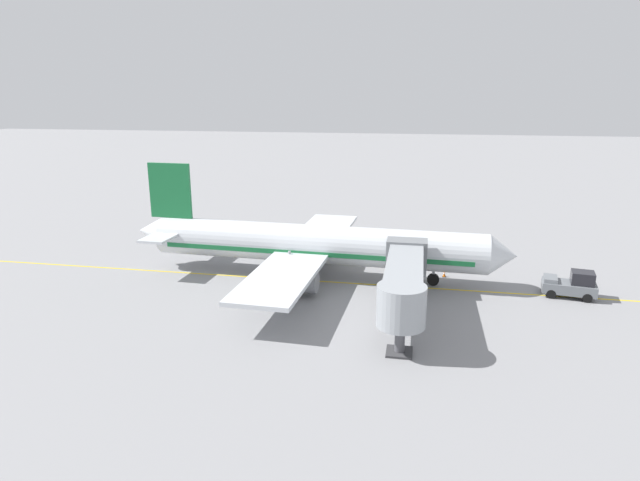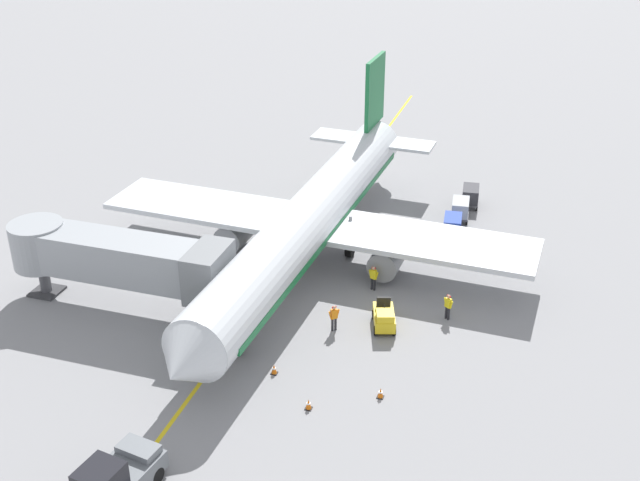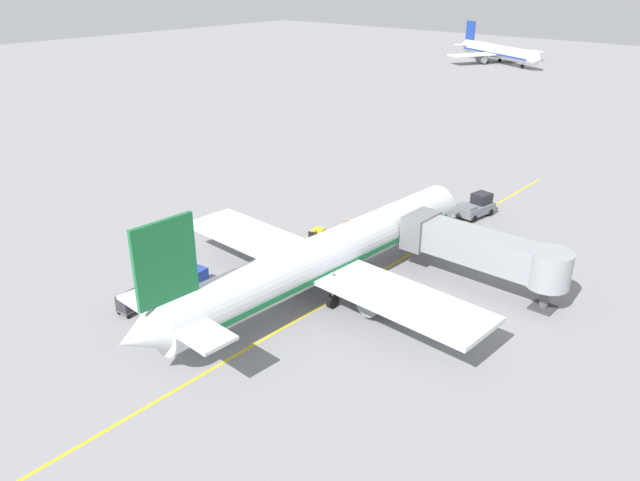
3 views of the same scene
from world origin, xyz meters
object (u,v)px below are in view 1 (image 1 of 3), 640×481
(ground_crew_loader, at_px, (393,259))
(ground_crew_wing_walker, at_px, (344,254))
(pushback_tractor, at_px, (571,285))
(baggage_cart_second_in_train, at_px, (245,239))
(safety_cone_nose_left, at_px, (445,256))
(safety_cone_nose_right, at_px, (466,267))
(safety_cone_wing_tip, at_px, (444,274))
(baggage_tug_lead, at_px, (383,253))
(parked_airliner, at_px, (313,245))
(jet_bridge, at_px, (404,279))
(ground_crew_marshaller, at_px, (367,242))
(baggage_cart_front, at_px, (270,241))
(baggage_cart_third_in_train, at_px, (224,237))

(ground_crew_loader, bearing_deg, ground_crew_wing_walker, -101.24)
(pushback_tractor, distance_m, baggage_cart_second_in_train, 34.61)
(safety_cone_nose_left, height_order, safety_cone_nose_right, same)
(baggage_cart_second_in_train, distance_m, safety_cone_wing_tip, 23.42)
(baggage_tug_lead, bearing_deg, parked_airliner, -43.28)
(safety_cone_nose_left, bearing_deg, jet_bridge, -12.46)
(ground_crew_marshaller, xyz_separation_m, safety_cone_nose_left, (2.04, 8.56, -0.66))
(jet_bridge, xyz_separation_m, safety_cone_nose_right, (-14.12, 5.86, -3.17))
(ground_crew_loader, xyz_separation_m, safety_cone_wing_tip, (1.87, 5.05, -0.66))
(ground_crew_loader, bearing_deg, baggage_cart_front, -107.86)
(parked_airliner, bearing_deg, baggage_cart_front, -141.62)
(parked_airliner, bearing_deg, ground_crew_marshaller, 157.21)
(jet_bridge, distance_m, ground_crew_wing_walker, 16.00)
(baggage_cart_front, bearing_deg, safety_cone_wing_tip, 71.49)
(baggage_tug_lead, relative_size, baggage_cart_second_in_train, 0.93)
(parked_airliner, distance_m, safety_cone_wing_tip, 13.09)
(ground_crew_marshaller, distance_m, safety_cone_nose_left, 8.82)
(jet_bridge, bearing_deg, baggage_cart_third_in_train, -130.42)
(baggage_cart_front, xyz_separation_m, ground_crew_wing_walker, (3.58, 9.10, 0.00))
(ground_crew_loader, bearing_deg, safety_cone_wing_tip, 69.68)
(safety_cone_nose_left, xyz_separation_m, safety_cone_wing_tip, (6.01, -0.24, 0.00))
(baggage_cart_front, bearing_deg, ground_crew_marshaller, 97.98)
(jet_bridge, bearing_deg, ground_crew_loader, -173.76)
(ground_crew_wing_walker, height_order, safety_cone_wing_tip, ground_crew_wing_walker)
(baggage_tug_lead, distance_m, baggage_cart_second_in_train, 16.33)
(parked_airliner, distance_m, safety_cone_nose_right, 15.88)
(pushback_tractor, relative_size, safety_cone_nose_right, 7.95)
(pushback_tractor, height_order, baggage_cart_front, pushback_tractor)
(ground_crew_loader, distance_m, safety_cone_wing_tip, 5.43)
(ground_crew_wing_walker, distance_m, safety_cone_nose_right, 12.58)
(baggage_tug_lead, distance_m, ground_crew_loader, 3.00)
(baggage_cart_third_in_train, distance_m, ground_crew_marshaller, 16.88)
(ground_crew_wing_walker, height_order, ground_crew_marshaller, same)
(baggage_cart_second_in_train, bearing_deg, ground_crew_loader, 74.83)
(parked_airliner, relative_size, pushback_tractor, 7.95)
(ground_crew_wing_walker, distance_m, ground_crew_loader, 5.36)
(pushback_tractor, xyz_separation_m, ground_crew_loader, (-5.27, -15.73, -0.15))
(parked_airliner, xyz_separation_m, baggage_cart_third_in_train, (-9.08, -12.58, -2.24))
(baggage_tug_lead, height_order, ground_crew_wing_walker, ground_crew_wing_walker)
(safety_cone_nose_right, distance_m, safety_cone_wing_tip, 3.54)
(baggage_cart_second_in_train, bearing_deg, pushback_tractor, 73.23)
(parked_airliner, relative_size, baggage_cart_third_in_train, 12.61)
(ground_crew_loader, distance_m, ground_crew_marshaller, 6.99)
(ground_crew_loader, height_order, safety_cone_wing_tip, ground_crew_loader)
(baggage_tug_lead, relative_size, ground_crew_loader, 1.63)
(baggage_cart_second_in_train, bearing_deg, safety_cone_nose_right, 81.11)
(jet_bridge, height_order, safety_cone_wing_tip, jet_bridge)
(jet_bridge, relative_size, safety_cone_nose_right, 24.18)
(baggage_tug_lead, bearing_deg, safety_cone_nose_right, 77.51)
(safety_cone_nose_left, bearing_deg, ground_crew_loader, -51.99)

